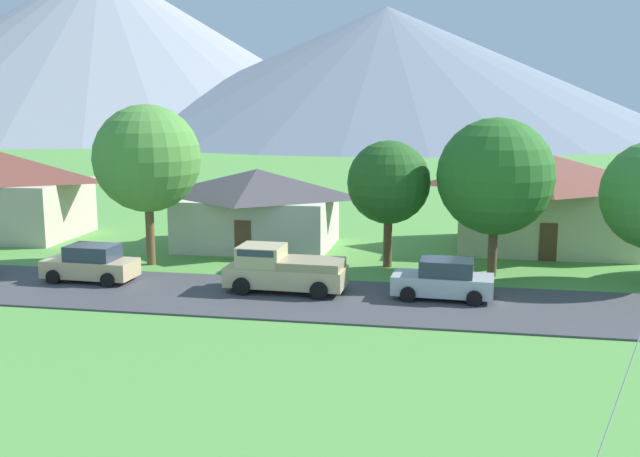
% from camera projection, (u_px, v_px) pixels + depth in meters
% --- Properties ---
extents(road_strip, '(160.00, 6.60, 0.08)m').
position_uv_depth(road_strip, '(383.00, 302.00, 31.21)').
color(road_strip, '#424247').
rests_on(road_strip, ground).
extents(mountain_far_east_ridge, '(133.86, 133.86, 39.80)m').
position_uv_depth(mountain_far_east_ridge, '(105.00, 48.00, 181.89)').
color(mountain_far_east_ridge, '#8E939E').
rests_on(mountain_far_east_ridge, ground).
extents(mountain_far_west_ridge, '(126.80, 126.80, 27.43)m').
position_uv_depth(mountain_far_west_ridge, '(386.00, 71.00, 164.04)').
color(mountain_far_west_ridge, slate).
rests_on(mountain_far_west_ridge, ground).
extents(house_leftmost, '(10.02, 7.64, 5.37)m').
position_uv_depth(house_leftmost, '(543.00, 199.00, 42.13)').
color(house_leftmost, beige).
rests_on(house_leftmost, ground).
extents(house_right_center, '(9.07, 6.57, 4.44)m').
position_uv_depth(house_right_center, '(258.00, 207.00, 42.60)').
color(house_right_center, beige).
rests_on(house_right_center, ground).
extents(tree_left_of_center, '(5.49, 5.49, 7.54)m').
position_uv_depth(tree_left_of_center, '(496.00, 177.00, 35.12)').
color(tree_left_of_center, brown).
rests_on(tree_left_of_center, ground).
extents(tree_center, '(4.13, 4.13, 6.35)m').
position_uv_depth(tree_center, '(389.00, 183.00, 37.15)').
color(tree_center, brown).
rests_on(tree_center, ground).
extents(tree_near_right, '(5.37, 5.37, 8.11)m').
position_uv_depth(tree_near_right, '(147.00, 159.00, 37.46)').
color(tree_near_right, brown).
rests_on(tree_near_right, ground).
extents(parked_car_silver_mid_west, '(4.28, 2.24, 1.68)m').
position_uv_depth(parked_car_silver_mid_west, '(444.00, 280.00, 31.58)').
color(parked_car_silver_mid_west, '#B7BCC1').
rests_on(parked_car_silver_mid_west, road_strip).
extents(parked_car_tan_mid_east, '(4.26, 2.19, 1.68)m').
position_uv_depth(parked_car_tan_mid_east, '(91.00, 264.00, 34.59)').
color(parked_car_tan_mid_east, tan).
rests_on(parked_car_tan_mid_east, road_strip).
extents(pickup_truck_sand_east_side, '(5.26, 2.45, 1.99)m').
position_uv_depth(pickup_truck_sand_east_side, '(283.00, 269.00, 32.73)').
color(pickup_truck_sand_east_side, '#C6B284').
rests_on(pickup_truck_sand_east_side, road_strip).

